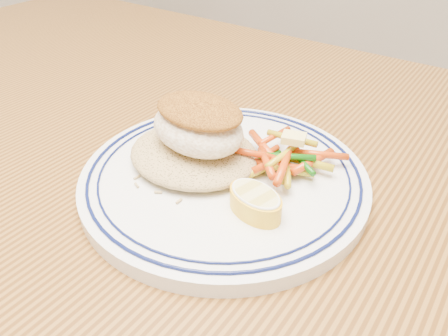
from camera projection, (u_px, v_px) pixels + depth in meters
dining_table at (192, 239)px, 0.51m from camera, size 1.50×0.90×0.75m
plate at (224, 177)px, 0.43m from camera, size 0.28×0.28×0.02m
rice_pilaf at (194, 151)px, 0.43m from camera, size 0.13×0.12×0.03m
fish_fillet at (198, 124)px, 0.41m from camera, size 0.11×0.08×0.05m
vegetable_pile at (281, 159)px, 0.42m from camera, size 0.10×0.10×0.03m
butter_pat at (294, 138)px, 0.41m from camera, size 0.03×0.02×0.01m
lemon_wedge at (255, 201)px, 0.37m from camera, size 0.06×0.06×0.02m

